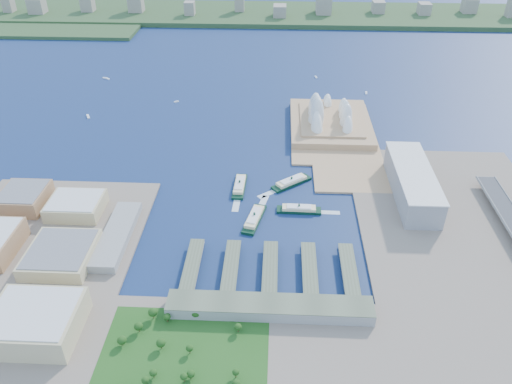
# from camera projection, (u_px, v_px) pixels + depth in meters

# --- Properties ---
(ground) EXTENTS (3000.00, 3000.00, 0.00)m
(ground) POSITION_uv_depth(u_px,v_px,m) (260.00, 229.00, 600.67)
(ground) COLOR #0D193F
(ground) RESTS_ON ground
(west_land) EXTENTS (220.00, 390.00, 3.00)m
(west_land) POSITION_uv_depth(u_px,v_px,m) (18.00, 282.00, 522.55)
(west_land) COLOR #7A6C5E
(west_land) RESTS_ON ground
(south_land) EXTENTS (720.00, 180.00, 3.00)m
(south_land) POSITION_uv_depth(u_px,v_px,m) (250.00, 379.00, 425.41)
(south_land) COLOR #7A6C5E
(south_land) RESTS_ON ground
(east_land) EXTENTS (240.00, 500.00, 3.00)m
(east_land) POSITION_uv_depth(u_px,v_px,m) (476.00, 262.00, 548.77)
(east_land) COLOR #7A6C5E
(east_land) RESTS_ON ground
(peninsula) EXTENTS (135.00, 220.00, 3.00)m
(peninsula) POSITION_uv_depth(u_px,v_px,m) (332.00, 132.00, 811.51)
(peninsula) COLOR tan
(peninsula) RESTS_ON ground
(far_shore) EXTENTS (2200.00, 260.00, 12.00)m
(far_shore) POSITION_uv_depth(u_px,v_px,m) (274.00, 14.00, 1411.29)
(far_shore) COLOR #2D4926
(far_shore) RESTS_ON ground
(opera_house) EXTENTS (134.00, 180.00, 58.00)m
(opera_house) POSITION_uv_depth(u_px,v_px,m) (331.00, 109.00, 811.28)
(opera_house) COLOR white
(opera_house) RESTS_ON peninsula
(toaster_building) EXTENTS (45.00, 155.00, 35.00)m
(toaster_building) POSITION_uv_depth(u_px,v_px,m) (412.00, 183.00, 647.98)
(toaster_building) COLOR gray
(toaster_building) RESTS_ON east_land
(west_buildings) EXTENTS (200.00, 280.00, 27.00)m
(west_buildings) POSITION_uv_depth(u_px,v_px,m) (29.00, 250.00, 543.29)
(west_buildings) COLOR #966D4B
(west_buildings) RESTS_ON west_land
(ferry_wharves) EXTENTS (184.00, 90.00, 9.30)m
(ferry_wharves) POSITION_uv_depth(u_px,v_px,m) (270.00, 269.00, 535.24)
(ferry_wharves) COLOR #4F5843
(ferry_wharves) RESTS_ON ground
(terminal_building) EXTENTS (200.00, 28.00, 12.00)m
(terminal_building) POSITION_uv_depth(u_px,v_px,m) (270.00, 308.00, 482.95)
(terminal_building) COLOR gray
(terminal_building) RESTS_ON south_land
(park) EXTENTS (150.00, 110.00, 16.00)m
(park) POSITION_uv_depth(u_px,v_px,m) (183.00, 350.00, 439.13)
(park) COLOR #194714
(park) RESTS_ON south_land
(far_skyline) EXTENTS (1900.00, 140.00, 55.00)m
(far_skyline) POSITION_uv_depth(u_px,v_px,m) (274.00, 3.00, 1376.07)
(far_skyline) COLOR gray
(far_skyline) RESTS_ON far_shore
(ferry_a) EXTENTS (17.41, 60.71, 11.39)m
(ferry_a) POSITION_uv_depth(u_px,v_px,m) (240.00, 184.00, 672.79)
(ferry_a) COLOR black
(ferry_a) RESTS_ON ground
(ferry_b) EXTENTS (56.54, 49.42, 11.37)m
(ferry_b) POSITION_uv_depth(u_px,v_px,m) (292.00, 181.00, 680.05)
(ferry_b) COLOR black
(ferry_b) RESTS_ON ground
(ferry_c) EXTENTS (29.05, 63.04, 11.55)m
(ferry_c) POSITION_uv_depth(u_px,v_px,m) (254.00, 217.00, 611.33)
(ferry_c) COLOR black
(ferry_c) RESTS_ON ground
(ferry_d) EXTENTS (56.16, 15.29, 10.57)m
(ferry_d) POSITION_uv_depth(u_px,v_px,m) (299.00, 208.00, 627.67)
(ferry_d) COLOR black
(ferry_d) RESTS_ON ground
(boat_a) EXTENTS (10.58, 16.13, 3.08)m
(boat_a) POSITION_uv_depth(u_px,v_px,m) (88.00, 116.00, 860.39)
(boat_a) COLOR white
(boat_a) RESTS_ON ground
(boat_b) EXTENTS (8.94, 7.79, 2.39)m
(boat_b) POSITION_uv_depth(u_px,v_px,m) (176.00, 102.00, 913.54)
(boat_b) COLOR white
(boat_b) RESTS_ON ground
(boat_c) EXTENTS (5.55, 12.90, 2.81)m
(boat_c) POSITION_uv_depth(u_px,v_px,m) (366.00, 93.00, 947.78)
(boat_c) COLOR white
(boat_c) RESTS_ON ground
(boat_d) EXTENTS (16.31, 10.75, 2.78)m
(boat_d) POSITION_uv_depth(u_px,v_px,m) (106.00, 78.00, 1010.58)
(boat_d) COLOR white
(boat_d) RESTS_ON ground
(boat_e) EXTENTS (5.32, 11.33, 2.67)m
(boat_e) POSITION_uv_depth(u_px,v_px,m) (316.00, 77.00, 1016.61)
(boat_e) COLOR white
(boat_e) RESTS_ON ground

